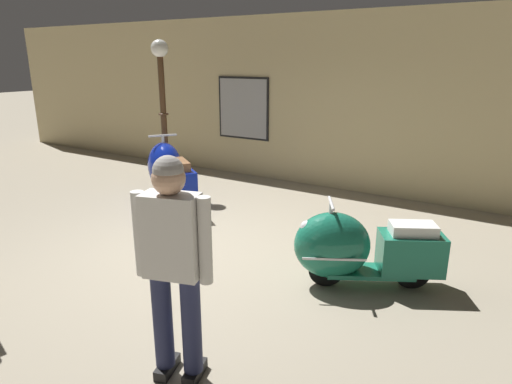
# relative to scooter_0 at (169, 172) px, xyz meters

# --- Properties ---
(ground_plane) EXTENTS (60.00, 60.00, 0.00)m
(ground_plane) POSITION_rel_scooter_0_xyz_m (1.72, -1.42, -0.51)
(ground_plane) COLOR gray
(showroom_back_wall) EXTENTS (18.00, 0.24, 3.22)m
(showroom_back_wall) POSITION_rel_scooter_0_xyz_m (1.71, 2.37, 1.10)
(showroom_back_wall) COLOR #CCB784
(showroom_back_wall) RESTS_ON ground
(scooter_0) EXTENTS (1.80, 1.49, 1.13)m
(scooter_0) POSITION_rel_scooter_0_xyz_m (0.00, 0.00, 0.00)
(scooter_0) COLOR black
(scooter_0) RESTS_ON ground
(scooter_1) EXTENTS (1.61, 1.15, 0.97)m
(scooter_1) POSITION_rel_scooter_0_xyz_m (3.81, -1.24, -0.07)
(scooter_1) COLOR black
(scooter_1) RESTS_ON ground
(lamppost) EXTENTS (0.31, 0.31, 2.73)m
(lamppost) POSITION_rel_scooter_0_xyz_m (-0.59, 0.58, 1.08)
(lamppost) COLOR #472D19
(lamppost) RESTS_ON ground
(visitor_1) EXTENTS (0.58, 0.37, 1.78)m
(visitor_1) POSITION_rel_scooter_0_xyz_m (3.16, -3.36, 0.52)
(visitor_1) COLOR black
(visitor_1) RESTS_ON ground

